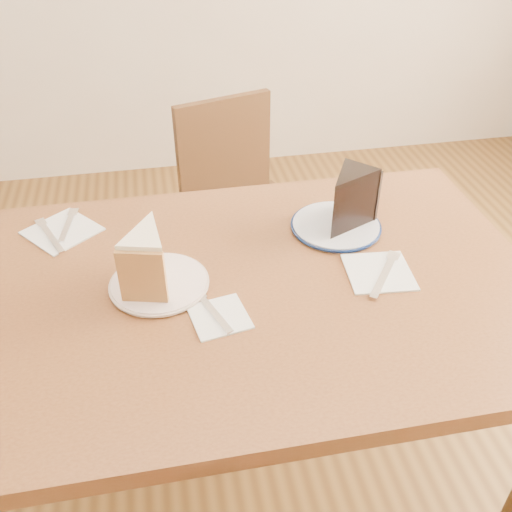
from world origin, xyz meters
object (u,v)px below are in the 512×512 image
(plate_cream, at_px, (159,283))
(plate_navy, at_px, (336,226))
(carrot_cake, at_px, (149,257))
(table, at_px, (255,317))
(chocolate_cake, at_px, (346,204))
(chair_far, at_px, (241,211))

(plate_cream, bearing_deg, plate_navy, 18.08)
(carrot_cake, bearing_deg, table, 4.39)
(plate_cream, distance_m, carrot_cake, 0.07)
(plate_cream, distance_m, chocolate_cake, 0.46)
(plate_cream, distance_m, plate_navy, 0.44)
(carrot_cake, bearing_deg, chair_far, 81.17)
(plate_navy, relative_size, chocolate_cake, 1.57)
(carrot_cake, bearing_deg, chocolate_cake, 28.40)
(chocolate_cake, bearing_deg, plate_navy, 3.01)
(table, relative_size, plate_cream, 6.11)
(chair_far, xyz_separation_m, chocolate_cake, (0.15, -0.60, 0.37))
(table, bearing_deg, chair_far, 82.84)
(chair_far, height_order, carrot_cake, carrot_cake)
(table, distance_m, chocolate_cake, 0.33)
(chair_far, relative_size, plate_navy, 3.99)
(chair_far, xyz_separation_m, plate_navy, (0.13, -0.58, 0.30))
(chocolate_cake, bearing_deg, carrot_cake, 60.51)
(chair_far, bearing_deg, plate_cream, 51.45)
(chocolate_cake, bearing_deg, table, 78.15)
(chair_far, height_order, plate_navy, chair_far)
(plate_navy, bearing_deg, carrot_cake, -163.62)
(plate_navy, height_order, chocolate_cake, chocolate_cake)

